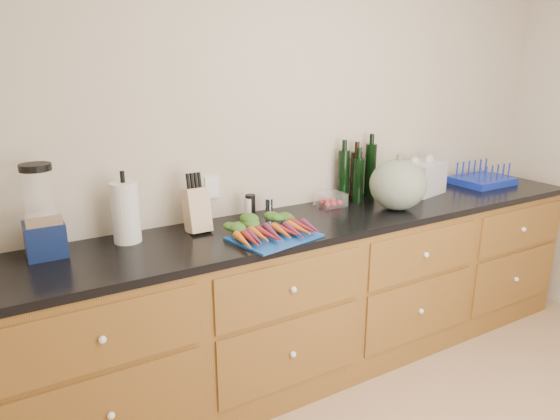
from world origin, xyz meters
TOP-DOWN VIEW (x-y plane):
  - wall_back at (0.00, 1.62)m, footprint 4.10×0.05m
  - cabinets at (0.00, 1.30)m, footprint 3.60×0.64m
  - countertop at (0.00, 1.30)m, footprint 3.64×0.62m
  - cutting_board at (-0.46, 1.14)m, footprint 0.46×0.39m
  - carrots at (-0.46, 1.18)m, footprint 0.41×0.30m
  - squash at (0.42, 1.21)m, footprint 0.33×0.33m
  - blender_appliance at (-1.47, 1.46)m, footprint 0.17×0.17m
  - paper_towel at (-1.11, 1.46)m, footprint 0.13×0.13m
  - knife_block at (-0.75, 1.44)m, footprint 0.11×0.11m
  - grinder_salt at (-0.43, 1.48)m, footprint 0.05×0.05m
  - grinder_pepper at (-0.42, 1.48)m, footprint 0.06×0.06m
  - canister_chrome at (-0.30, 1.48)m, footprint 0.04×0.04m
  - tomato_box at (0.12, 1.47)m, footprint 0.17×0.13m
  - bottles at (0.35, 1.51)m, footprint 0.29×0.15m
  - grocery_bag at (0.82, 1.42)m, footprint 0.33×0.28m
  - dish_rack at (1.40, 1.38)m, footprint 0.39×0.31m

SIDE VIEW (x-z plane):
  - cabinets at x=0.00m, z-range 0.00..0.90m
  - countertop at x=0.00m, z-range 0.90..0.94m
  - cutting_board at x=-0.46m, z-range 0.94..0.95m
  - carrots at x=-0.46m, z-range 0.95..1.00m
  - dish_rack at x=1.40m, z-range 0.90..1.06m
  - tomato_box at x=0.12m, z-range 0.94..1.02m
  - canister_chrome at x=-0.30m, z-range 0.94..1.04m
  - grinder_salt at x=-0.43m, z-range 0.94..1.06m
  - grinder_pepper at x=-0.42m, z-range 0.94..1.08m
  - grocery_bag at x=0.82m, z-range 0.94..1.15m
  - knife_block at x=-0.75m, z-range 0.94..1.17m
  - paper_towel at x=-1.11m, z-range 0.94..1.24m
  - squash at x=0.42m, z-range 0.94..1.24m
  - bottles at x=0.35m, z-range 0.92..1.27m
  - blender_appliance at x=-1.47m, z-range 0.91..1.34m
  - wall_back at x=0.00m, z-range 0.00..2.60m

